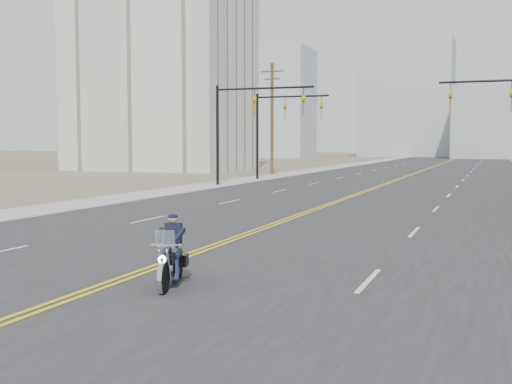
{
  "coord_description": "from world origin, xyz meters",
  "views": [
    {
      "loc": [
        7.49,
        -9.43,
        2.94
      ],
      "look_at": [
        1.27,
        7.12,
        1.6
      ],
      "focal_mm": 45.0,
      "sensor_mm": 36.0,
      "label": 1
    }
  ],
  "objects": [
    {
      "name": "motorcyclist",
      "position": [
        1.28,
        2.12,
        0.74
      ],
      "size": [
        1.3,
        2.05,
        1.48
      ],
      "primitive_type": null,
      "rotation": [
        0.0,
        0.0,
        3.42
      ],
      "color": "black",
      "rests_on": "ground"
    },
    {
      "name": "road",
      "position": [
        0.0,
        70.0,
        0.01
      ],
      "size": [
        20.0,
        200.0,
        0.01
      ],
      "primitive_type": "cube",
      "color": "#303033",
      "rests_on": "ground"
    },
    {
      "name": "apartment_block",
      "position": [
        -28.0,
        55.0,
        15.0
      ],
      "size": [
        18.0,
        14.0,
        30.0
      ],
      "primitive_type": "cube",
      "color": "silver",
      "rests_on": "ground"
    },
    {
      "name": "haze_bldg_f",
      "position": [
        -50.0,
        130.0,
        8.0
      ],
      "size": [
        12.0,
        12.0,
        16.0
      ],
      "primitive_type": "cube",
      "color": "#ADB2B7",
      "rests_on": "ground"
    },
    {
      "name": "traffic_mast_left",
      "position": [
        -8.98,
        32.0,
        4.94
      ],
      "size": [
        7.1,
        0.26,
        7.0
      ],
      "color": "black",
      "rests_on": "ground"
    },
    {
      "name": "traffic_mast_far",
      "position": [
        -9.31,
        40.0,
        4.87
      ],
      "size": [
        6.1,
        0.26,
        7.0
      ],
      "color": "black",
      "rests_on": "ground"
    },
    {
      "name": "haze_bldg_a",
      "position": [
        -35.0,
        115.0,
        11.0
      ],
      "size": [
        14.0,
        12.0,
        22.0
      ],
      "primitive_type": "cube",
      "color": "#B7BCC6",
      "rests_on": "ground"
    },
    {
      "name": "sidewalk_left",
      "position": [
        -11.5,
        70.0,
        0.01
      ],
      "size": [
        3.0,
        200.0,
        0.01
      ],
      "primitive_type": "cube",
      "color": "#A5A5A0",
      "rests_on": "ground"
    },
    {
      "name": "haze_bldg_b",
      "position": [
        8.0,
        125.0,
        7.0
      ],
      "size": [
        18.0,
        14.0,
        14.0
      ],
      "primitive_type": "cube",
      "color": "#ADB2B7",
      "rests_on": "ground"
    },
    {
      "name": "ground_plane",
      "position": [
        0.0,
        0.0,
        0.0
      ],
      "size": [
        400.0,
        400.0,
        0.0
      ],
      "primitive_type": "plane",
      "color": "#776D56",
      "rests_on": "ground"
    },
    {
      "name": "utility_pole_left",
      "position": [
        -12.5,
        48.0,
        5.48
      ],
      "size": [
        2.2,
        0.3,
        10.5
      ],
      "color": "brown",
      "rests_on": "ground"
    },
    {
      "name": "haze_bldg_d",
      "position": [
        -12.0,
        140.0,
        13.0
      ],
      "size": [
        20.0,
        15.0,
        26.0
      ],
      "primitive_type": "cube",
      "color": "#ADB2B7",
      "rests_on": "ground"
    }
  ]
}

